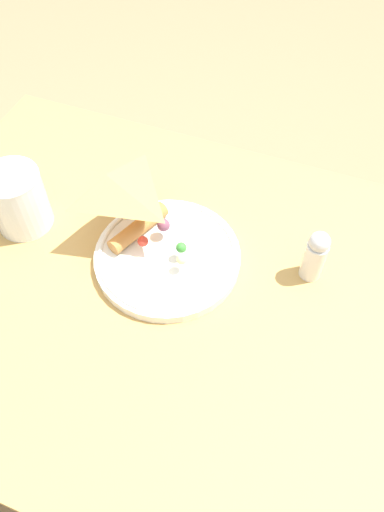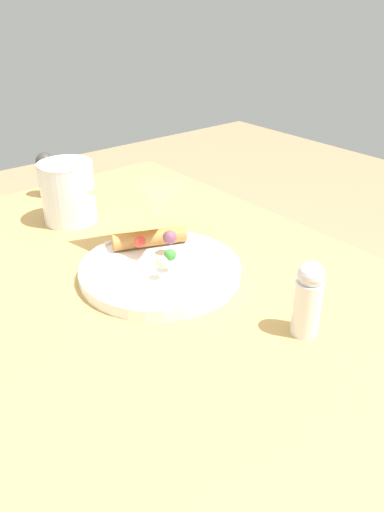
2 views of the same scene
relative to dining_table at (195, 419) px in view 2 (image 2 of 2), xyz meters
name	(u,v)px [view 2 (image 2 of 2)]	position (x,y,z in m)	size (l,w,h in m)	color
dining_table	(195,419)	(0.00, 0.00, 0.00)	(1.12, 0.65, 0.76)	tan
plate_pizza	(160,265)	(0.14, -0.05, 0.14)	(0.22, 0.22, 0.05)	white
milk_glass	(68,195)	(0.38, -0.04, 0.17)	(0.09, 0.09, 0.10)	white
salt_shaker	(308,298)	(-0.07, -0.10, 0.17)	(0.03, 0.03, 0.09)	silver
pepper_shaker	(47,174)	(0.51, -0.06, 0.17)	(0.04, 0.04, 0.08)	white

